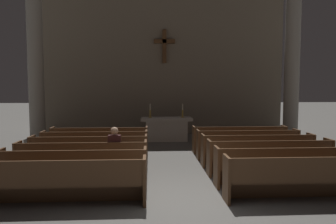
% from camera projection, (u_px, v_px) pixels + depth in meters
% --- Properties ---
extents(ground_plane, '(80.00, 80.00, 0.00)m').
position_uv_depth(ground_plane, '(186.00, 202.00, 6.57)').
color(ground_plane, '#66635E').
extents(pew_left_row_1, '(3.30, 0.50, 0.95)m').
position_uv_depth(pew_left_row_1, '(62.00, 182.00, 6.35)').
color(pew_left_row_1, brown).
rests_on(pew_left_row_1, ground).
extents(pew_left_row_2, '(3.30, 0.50, 0.95)m').
position_uv_depth(pew_left_row_2, '(74.00, 169.00, 7.32)').
color(pew_left_row_2, brown).
rests_on(pew_left_row_2, ground).
extents(pew_left_row_3, '(3.30, 0.50, 0.95)m').
position_uv_depth(pew_left_row_3, '(82.00, 160.00, 8.29)').
color(pew_left_row_3, brown).
rests_on(pew_left_row_3, ground).
extents(pew_left_row_4, '(3.30, 0.50, 0.95)m').
position_uv_depth(pew_left_row_4, '(89.00, 152.00, 9.25)').
color(pew_left_row_4, brown).
rests_on(pew_left_row_4, ground).
extents(pew_left_row_5, '(3.30, 0.50, 0.95)m').
position_uv_depth(pew_left_row_5, '(95.00, 146.00, 10.22)').
color(pew_left_row_5, brown).
rests_on(pew_left_row_5, ground).
extents(pew_left_row_6, '(3.30, 0.50, 0.95)m').
position_uv_depth(pew_left_row_6, '(100.00, 141.00, 11.19)').
color(pew_left_row_6, brown).
rests_on(pew_left_row_6, ground).
extents(pew_right_row_1, '(3.30, 0.50, 0.95)m').
position_uv_depth(pew_right_row_1, '(305.00, 178.00, 6.63)').
color(pew_right_row_1, brown).
rests_on(pew_right_row_1, ground).
extents(pew_right_row_2, '(3.30, 0.50, 0.95)m').
position_uv_depth(pew_right_row_2, '(285.00, 166.00, 7.60)').
color(pew_right_row_2, brown).
rests_on(pew_right_row_2, ground).
extents(pew_right_row_3, '(3.30, 0.50, 0.95)m').
position_uv_depth(pew_right_row_3, '(270.00, 157.00, 8.56)').
color(pew_right_row_3, brown).
rests_on(pew_right_row_3, ground).
extents(pew_right_row_4, '(3.30, 0.50, 0.95)m').
position_uv_depth(pew_right_row_4, '(257.00, 150.00, 9.53)').
color(pew_right_row_4, brown).
rests_on(pew_right_row_4, ground).
extents(pew_right_row_5, '(3.30, 0.50, 0.95)m').
position_uv_depth(pew_right_row_5, '(248.00, 144.00, 10.50)').
color(pew_right_row_5, brown).
rests_on(pew_right_row_5, ground).
extents(pew_right_row_6, '(3.30, 0.50, 0.95)m').
position_uv_depth(pew_right_row_6, '(239.00, 139.00, 11.47)').
color(pew_right_row_6, brown).
rests_on(pew_right_row_6, ground).
extents(column_left_second, '(0.94, 0.94, 7.11)m').
position_uv_depth(column_left_second, '(36.00, 59.00, 13.15)').
color(column_left_second, '#9E998E').
rests_on(column_left_second, ground).
extents(column_right_second, '(0.94, 0.94, 7.11)m').
position_uv_depth(column_right_second, '(292.00, 60.00, 13.76)').
color(column_right_second, '#9E998E').
rests_on(column_right_second, ground).
extents(altar, '(2.20, 0.90, 1.01)m').
position_uv_depth(altar, '(166.00, 128.00, 13.96)').
color(altar, '#BCB7AD').
rests_on(altar, ground).
extents(candlestick_left, '(0.16, 0.16, 0.59)m').
position_uv_depth(candlestick_left, '(150.00, 113.00, 13.87)').
color(candlestick_left, '#B79338').
rests_on(candlestick_left, altar).
extents(candlestick_right, '(0.16, 0.16, 0.59)m').
position_uv_depth(candlestick_right, '(183.00, 113.00, 13.95)').
color(candlestick_right, '#B79338').
rests_on(candlestick_right, altar).
extents(apse_with_cross, '(11.71, 0.44, 7.77)m').
position_uv_depth(apse_with_cross, '(164.00, 55.00, 15.81)').
color(apse_with_cross, gray).
rests_on(apse_with_cross, ground).
extents(lone_worshipper, '(0.32, 0.43, 1.32)m').
position_uv_depth(lone_worshipper, '(115.00, 151.00, 8.35)').
color(lone_worshipper, '#26262B').
rests_on(lone_worshipper, ground).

